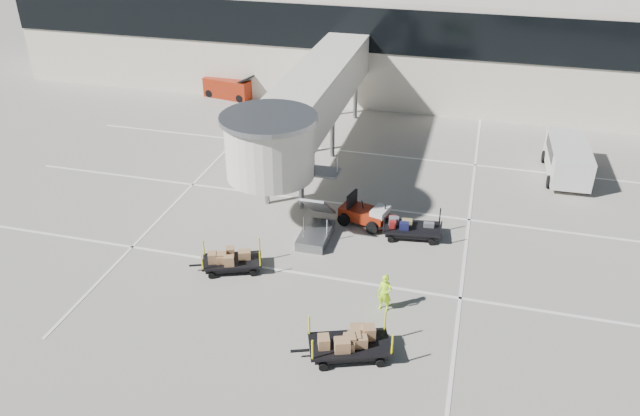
# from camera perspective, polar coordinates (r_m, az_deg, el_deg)

# --- Properties ---
(ground) EXTENTS (140.00, 140.00, 0.00)m
(ground) POSITION_cam_1_polar(r_m,az_deg,el_deg) (27.26, -0.34, -8.75)
(ground) COLOR #A49E92
(ground) RESTS_ON ground
(lane_markings) EXTENTS (40.00, 30.00, 0.02)m
(lane_markings) POSITION_cam_1_polar(r_m,az_deg,el_deg) (34.99, 2.61, 0.61)
(lane_markings) COLOR white
(lane_markings) RESTS_ON ground
(terminal) EXTENTS (64.00, 12.11, 15.20)m
(terminal) POSITION_cam_1_polar(r_m,az_deg,el_deg) (52.54, 8.15, 15.09)
(terminal) COLOR beige
(terminal) RESTS_ON ground
(jet_bridge) EXTENTS (5.70, 20.40, 6.03)m
(jet_bridge) POSITION_cam_1_polar(r_m,az_deg,el_deg) (36.55, -1.35, 9.29)
(jet_bridge) COLOR silver
(jet_bridge) RESTS_ON ground
(baggage_tug) EXTENTS (2.72, 2.13, 1.64)m
(baggage_tug) POSITION_cam_1_polar(r_m,az_deg,el_deg) (32.64, 4.14, -0.54)
(baggage_tug) COLOR maroon
(baggage_tug) RESTS_ON ground
(suitcase_cart) EXTENTS (3.65, 1.82, 1.40)m
(suitcase_cart) POSITION_cam_1_polar(r_m,az_deg,el_deg) (31.78, 8.38, -1.92)
(suitcase_cart) COLOR black
(suitcase_cart) RESTS_ON ground
(box_cart_near) EXTENTS (3.87, 2.54, 1.50)m
(box_cart_near) POSITION_cam_1_polar(r_m,az_deg,el_deg) (24.43, 2.70, -12.34)
(box_cart_near) COLOR black
(box_cart_near) RESTS_ON ground
(box_cart_far) EXTENTS (3.37, 2.23, 1.31)m
(box_cart_far) POSITION_cam_1_polar(r_m,az_deg,el_deg) (29.34, -8.14, -4.79)
(box_cart_far) COLOR black
(box_cart_far) RESTS_ON ground
(ground_worker) EXTENTS (0.70, 0.52, 1.73)m
(ground_worker) POSITION_cam_1_polar(r_m,az_deg,el_deg) (26.59, 5.95, -7.73)
(ground_worker) COLOR #B5FF1A
(ground_worker) RESTS_ON ground
(minivan) EXTENTS (2.55, 5.50, 2.05)m
(minivan) POSITION_cam_1_polar(r_m,az_deg,el_deg) (40.22, 21.71, 4.39)
(minivan) COLOR silver
(minivan) RESTS_ON ground
(belt_loader) EXTENTS (4.36, 2.29, 2.00)m
(belt_loader) POSITION_cam_1_polar(r_m,az_deg,el_deg) (51.29, -8.30, 10.83)
(belt_loader) COLOR maroon
(belt_loader) RESTS_ON ground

